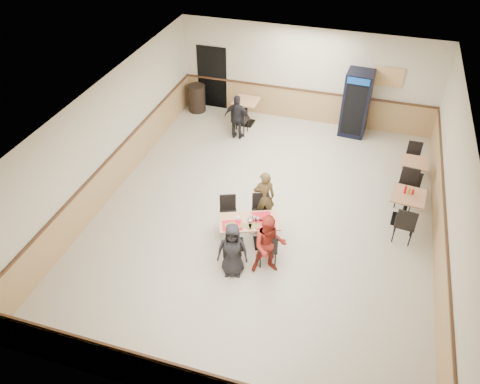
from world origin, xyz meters
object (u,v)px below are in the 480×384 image
(diner_woman_left, at_px, (233,250))
(side_table_far, at_px, (413,169))
(diner_woman_right, at_px, (269,245))
(back_table, at_px, (246,108))
(pepsi_cooler, at_px, (356,104))
(trash_bin, at_px, (197,98))
(main_table, at_px, (249,229))
(diner_man_opposite, at_px, (264,197))
(lone_diner, at_px, (238,117))
(side_table_near, at_px, (406,204))

(diner_woman_left, height_order, side_table_far, diner_woman_left)
(diner_woman_right, bearing_deg, back_table, 90.43)
(diner_woman_right, height_order, back_table, diner_woman_right)
(diner_woman_left, relative_size, pepsi_cooler, 0.65)
(diner_woman_left, relative_size, back_table, 1.63)
(trash_bin, bearing_deg, main_table, -58.67)
(main_table, height_order, diner_woman_left, diner_woman_left)
(diner_man_opposite, bearing_deg, lone_diner, -85.79)
(lone_diner, bearing_deg, side_table_far, 173.11)
(side_table_far, relative_size, trash_bin, 0.78)
(pepsi_cooler, distance_m, trash_bin, 5.16)
(diner_woman_left, bearing_deg, main_table, 70.74)
(diner_woman_left, height_order, diner_man_opposite, diner_man_opposite)
(pepsi_cooler, height_order, trash_bin, pepsi_cooler)
(diner_woman_left, relative_size, side_table_far, 1.88)
(diner_woman_right, height_order, pepsi_cooler, pepsi_cooler)
(side_table_near, distance_m, pepsi_cooler, 4.20)
(diner_woman_left, bearing_deg, trash_bin, 103.91)
(diner_man_opposite, distance_m, back_table, 4.71)
(diner_woman_right, bearing_deg, diner_woman_left, -178.53)
(diner_woman_right, bearing_deg, diner_man_opposite, 88.11)
(side_table_near, distance_m, side_table_far, 1.64)
(side_table_near, xyz_separation_m, trash_bin, (-6.77, 3.79, -0.09))
(main_table, distance_m, side_table_near, 3.81)
(diner_man_opposite, height_order, trash_bin, diner_man_opposite)
(diner_man_opposite, relative_size, side_table_near, 1.73)
(lone_diner, bearing_deg, main_table, 113.36)
(back_table, relative_size, trash_bin, 0.90)
(diner_woman_left, height_order, diner_woman_right, diner_woman_right)
(main_table, height_order, diner_woman_right, diner_woman_right)
(diner_woman_left, distance_m, side_table_far, 5.67)
(diner_man_opposite, height_order, back_table, diner_man_opposite)
(back_table, bearing_deg, side_table_far, -19.51)
(diner_woman_left, bearing_deg, diner_man_opposite, 70.74)
(diner_woman_left, xyz_separation_m, diner_woman_right, (0.71, 0.28, 0.08))
(main_table, relative_size, pepsi_cooler, 0.74)
(main_table, relative_size, side_table_far, 2.12)
(side_table_near, relative_size, trash_bin, 0.91)
(lone_diner, height_order, trash_bin, lone_diner)
(side_table_near, bearing_deg, diner_man_opposite, -163.74)
(side_table_far, bearing_deg, diner_woman_right, -124.80)
(lone_diner, height_order, side_table_far, lone_diner)
(diner_man_opposite, relative_size, back_table, 1.75)
(side_table_near, bearing_deg, pepsi_cooler, 113.12)
(main_table, relative_size, diner_woman_left, 1.13)
(main_table, bearing_deg, pepsi_cooler, 51.71)
(side_table_near, bearing_deg, back_table, 145.22)
(diner_woman_right, relative_size, lone_diner, 1.05)
(main_table, relative_size, back_table, 1.83)
(lone_diner, bearing_deg, trash_bin, -32.02)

